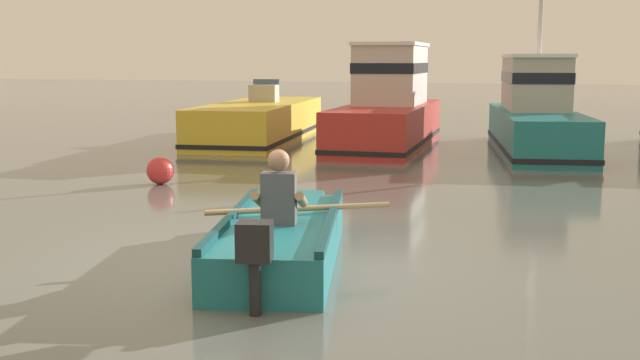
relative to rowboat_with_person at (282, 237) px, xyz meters
The scene contains 6 objects.
ground_plane 0.61m from the rowboat_with_person, 156.42° to the right, with size 120.00×120.00×0.00m, color slate.
rowboat_with_person is the anchor object (origin of this frame).
moored_boat_yellow 12.11m from the rowboat_with_person, 114.37° to the left, with size 3.02×6.82×1.54m.
moored_boat_red 10.89m from the rowboat_with_person, 98.16° to the left, with size 2.24×5.97×2.46m.
moored_boat_teal 11.06m from the rowboat_with_person, 80.24° to the left, with size 2.80×6.27×4.79m.
mooring_buoy 5.46m from the rowboat_with_person, 133.48° to the left, with size 0.46×0.46×0.46m, color red.
Camera 1 is at (3.39, -7.00, 2.07)m, focal length 43.32 mm.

